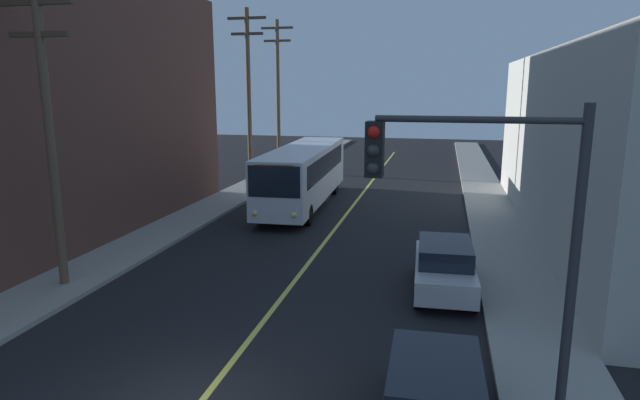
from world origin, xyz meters
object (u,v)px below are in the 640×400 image
object	(u,v)px
utility_pole_far	(278,90)
traffic_signal_right_corner	(485,209)
parked_car_silver	(444,266)
utility_pole_mid	(249,92)
utility_pole_near	(49,124)
city_bus	(304,173)

from	to	relation	value
utility_pole_far	traffic_signal_right_corner	size ratio (longest dim) A/B	1.84
parked_car_silver	utility_pole_far	distance (m)	26.21
utility_pole_mid	traffic_signal_right_corner	world-z (taller)	utility_pole_mid
utility_pole_mid	utility_pole_near	bearing A→B (deg)	-90.22
utility_pole_near	traffic_signal_right_corner	world-z (taller)	utility_pole_near
utility_pole_near	traffic_signal_right_corner	xyz separation A→B (m)	(12.56, -4.70, -0.97)
utility_pole_mid	traffic_signal_right_corner	xyz separation A→B (m)	(12.49, -22.16, -1.79)
utility_pole_mid	utility_pole_far	distance (m)	7.41
city_bus	parked_car_silver	distance (m)	13.62
utility_pole_far	parked_car_silver	bearing A→B (deg)	-61.19
utility_pole_mid	city_bus	bearing A→B (deg)	-40.34
city_bus	parked_car_silver	xyz separation A→B (m)	(7.51, -11.32, -0.98)
utility_pole_mid	traffic_signal_right_corner	size ratio (longest dim) A/B	1.81
parked_car_silver	utility_pole_mid	world-z (taller)	utility_pole_mid
parked_car_silver	utility_pole_near	size ratio (longest dim) A/B	0.48
city_bus	utility_pole_far	world-z (taller)	utility_pole_far
city_bus	utility_pole_mid	bearing A→B (deg)	139.66
city_bus	utility_pole_mid	size ratio (longest dim) A/B	1.13
traffic_signal_right_corner	city_bus	bearing A→B (deg)	113.65
city_bus	parked_car_silver	bearing A→B (deg)	-56.43
city_bus	traffic_signal_right_corner	distance (m)	20.23
parked_car_silver	utility_pole_far	xyz separation A→B (m)	(-12.36, 22.48, 5.34)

